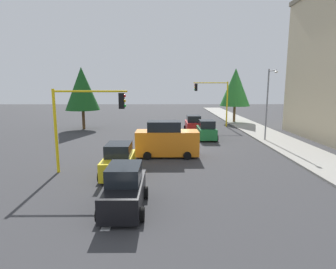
# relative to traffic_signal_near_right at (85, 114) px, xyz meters

# --- Properties ---
(ground_plane) EXTENTS (120.00, 120.00, 0.00)m
(ground_plane) POSITION_rel_traffic_signal_near_right_xyz_m (-6.00, 5.63, -3.74)
(ground_plane) COLOR #353538
(sidewalk_kerb) EXTENTS (80.00, 4.00, 0.15)m
(sidewalk_kerb) POSITION_rel_traffic_signal_near_right_xyz_m (-11.00, 16.13, -3.66)
(sidewalk_kerb) COLOR gray
(sidewalk_kerb) RESTS_ON ground
(lane_arrow_near) EXTENTS (2.40, 1.10, 1.10)m
(lane_arrow_near) POSITION_rel_traffic_signal_near_right_xyz_m (5.51, 2.63, -3.73)
(lane_arrow_near) COLOR silver
(lane_arrow_near) RESTS_ON ground
(traffic_signal_near_right) EXTENTS (0.36, 4.59, 5.26)m
(traffic_signal_near_right) POSITION_rel_traffic_signal_near_right_xyz_m (0.00, 0.00, 0.00)
(traffic_signal_near_right) COLOR yellow
(traffic_signal_near_right) RESTS_ON ground
(traffic_signal_far_left) EXTENTS (0.36, 4.59, 5.95)m
(traffic_signal_far_left) POSITION_rel_traffic_signal_near_right_xyz_m (-20.00, 11.37, 0.45)
(traffic_signal_far_left) COLOR yellow
(traffic_signal_far_left) RESTS_ON ground
(street_lamp_curbside) EXTENTS (2.15, 0.28, 7.00)m
(street_lamp_curbside) POSITION_rel_traffic_signal_near_right_xyz_m (-9.61, 14.83, 0.61)
(street_lamp_curbside) COLOR slate
(street_lamp_curbside) RESTS_ON ground
(tree_roadside_far) EXTENTS (4.33, 4.33, 7.92)m
(tree_roadside_far) POSITION_rel_traffic_signal_near_right_xyz_m (-24.00, 15.13, 1.46)
(tree_roadside_far) COLOR brown
(tree_roadside_far) RESTS_ON ground
(tree_opposite_side) EXTENTS (4.21, 4.21, 7.70)m
(tree_opposite_side) POSITION_rel_traffic_signal_near_right_xyz_m (-18.00, -5.37, 1.31)
(tree_opposite_side) COLOR brown
(tree_opposite_side) RESTS_ON ground
(delivery_van_orange) EXTENTS (2.22, 4.80, 2.77)m
(delivery_van_orange) POSITION_rel_traffic_signal_near_right_xyz_m (-4.00, 5.05, -2.46)
(delivery_van_orange) COLOR orange
(delivery_van_orange) RESTS_ON ground
(car_green) EXTENTS (3.63, 2.01, 1.98)m
(car_green) POSITION_rel_traffic_signal_near_right_xyz_m (-11.06, 9.15, -2.84)
(car_green) COLOR #1E7238
(car_green) RESTS_ON ground
(car_yellow) EXTENTS (3.80, 1.98, 1.98)m
(car_yellow) POSITION_rel_traffic_signal_near_right_xyz_m (0.66, 2.09, -2.84)
(car_yellow) COLOR yellow
(car_yellow) RESTS_ON ground
(car_black) EXTENTS (3.81, 1.95, 1.98)m
(car_black) POSITION_rel_traffic_signal_near_right_xyz_m (5.41, 3.12, -2.84)
(car_black) COLOR black
(car_black) RESTS_ON ground
(car_red) EXTENTS (3.89, 2.07, 1.98)m
(car_red) POSITION_rel_traffic_signal_near_right_xyz_m (-15.85, 8.28, -2.84)
(car_red) COLOR red
(car_red) RESTS_ON ground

